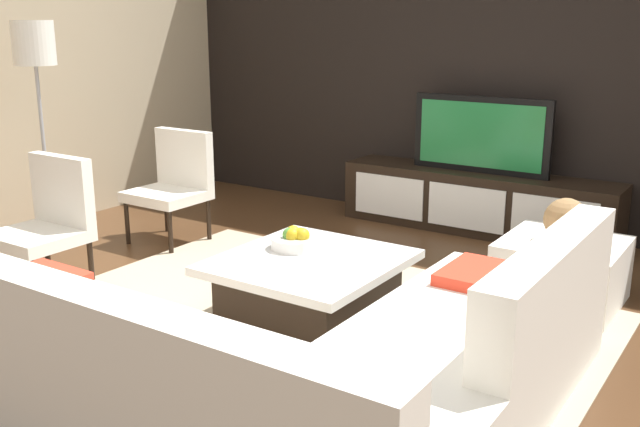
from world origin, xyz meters
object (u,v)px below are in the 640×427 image
(media_console, at_px, (477,202))
(coffee_table, at_px, (310,287))
(ottoman, at_px, (561,272))
(television, at_px, (481,135))
(fruit_bowl, at_px, (295,240))
(sectional_couch, at_px, (296,370))
(accent_chair_far, at_px, (175,179))
(decorative_ball, at_px, (566,220))
(floor_lamp, at_px, (35,59))
(accent_chair_near, at_px, (49,217))

(media_console, height_order, coffee_table, media_console)
(ottoman, bearing_deg, media_console, 130.74)
(television, bearing_deg, coffee_table, -92.49)
(coffee_table, bearing_deg, fruit_bowl, 150.33)
(television, relative_size, fruit_bowl, 4.11)
(sectional_couch, xyz_separation_m, accent_chair_far, (-2.42, 1.73, 0.22))
(coffee_table, bearing_deg, decorative_ball, 43.76)
(floor_lamp, bearing_deg, fruit_bowl, 0.81)
(ottoman, relative_size, decorative_ball, 2.62)
(television, xyz_separation_m, floor_lamp, (-2.58, -2.23, 0.62))
(sectional_couch, distance_m, ottoman, 2.15)
(fruit_bowl, distance_m, accent_chair_far, 1.75)
(media_console, relative_size, accent_chair_far, 2.63)
(coffee_table, bearing_deg, accent_chair_far, 157.72)
(accent_chair_near, xyz_separation_m, fruit_bowl, (1.49, 0.62, -0.06))
(floor_lamp, xyz_separation_m, ottoman, (3.62, 1.02, -1.23))
(media_console, height_order, sectional_couch, sectional_couch)
(sectional_couch, distance_m, coffee_table, 1.17)
(coffee_table, xyz_separation_m, accent_chair_near, (-1.66, -0.52, 0.29))
(coffee_table, xyz_separation_m, ottoman, (1.14, 1.09, -0.00))
(television, relative_size, accent_chair_far, 1.32)
(sectional_couch, height_order, accent_chair_near, accent_chair_near)
(accent_chair_near, height_order, fruit_bowl, accent_chair_near)
(accent_chair_far, bearing_deg, decorative_ball, -2.21)
(accent_chair_near, xyz_separation_m, accent_chair_far, (-0.14, 1.26, 0.00))
(television, distance_m, accent_chair_far, 2.48)
(ottoman, distance_m, accent_chair_far, 2.98)
(media_console, relative_size, floor_lamp, 1.34)
(floor_lamp, height_order, ottoman, floor_lamp)
(television, bearing_deg, accent_chair_near, -122.05)
(accent_chair_near, distance_m, fruit_bowl, 1.61)
(sectional_couch, distance_m, decorative_ball, 2.16)
(coffee_table, bearing_deg, sectional_couch, -58.21)
(sectional_couch, xyz_separation_m, coffee_table, (-0.62, 0.99, -0.07))
(fruit_bowl, xyz_separation_m, accent_chair_far, (-1.62, 0.64, 0.06))
(accent_chair_far, distance_m, decorative_ball, 2.96)
(accent_chair_far, bearing_deg, media_console, 30.29)
(coffee_table, bearing_deg, ottoman, 43.76)
(coffee_table, relative_size, accent_chair_near, 1.18)
(sectional_couch, bearing_deg, media_console, 98.91)
(sectional_couch, xyz_separation_m, floor_lamp, (-3.10, 1.06, 1.15))
(accent_chair_far, bearing_deg, fruit_bowl, -30.45)
(floor_lamp, relative_size, accent_chair_far, 1.96)
(media_console, bearing_deg, coffee_table, -92.49)
(television, distance_m, floor_lamp, 3.47)
(floor_lamp, bearing_deg, coffee_table, -1.58)
(ottoman, bearing_deg, coffee_table, -136.24)
(sectional_couch, bearing_deg, television, 98.91)
(floor_lamp, bearing_deg, accent_chair_far, 44.54)
(ottoman, relative_size, fruit_bowl, 2.50)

